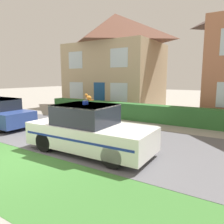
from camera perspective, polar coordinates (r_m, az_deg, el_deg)
ground_plane at (r=7.42m, az=-23.76°, el=-11.32°), size 80.00×80.00×0.00m
road_strip at (r=9.52m, az=-6.95°, el=-6.09°), size 28.00×5.12×0.01m
garden_hedge at (r=12.38m, az=11.37°, el=-0.44°), size 15.31×0.72×0.95m
police_car at (r=7.30m, az=-6.07°, el=-4.83°), size 4.33×1.85×1.72m
cat at (r=7.21m, az=-6.26°, el=3.78°), size 0.25×0.24×0.25m
house_left at (r=18.82m, az=0.77°, el=13.35°), size 7.60×5.62×7.60m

